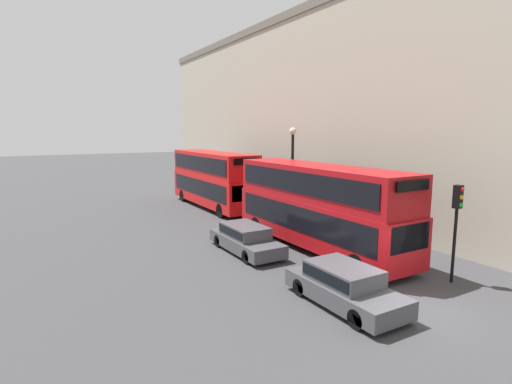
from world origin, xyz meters
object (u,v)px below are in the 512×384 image
Objects in this scene: bus_leading at (318,203)px; car_hatchback at (246,238)px; car_dark_sedan at (344,284)px; bus_second_in_queue at (213,177)px; traffic_light at (457,213)px.

bus_leading is 3.99m from car_hatchback.
car_hatchback is at bearing 90.00° from car_dark_sedan.
car_dark_sedan is (-3.40, -18.39, -1.63)m from bus_second_in_queue.
car_hatchback is (-0.00, 7.00, -0.02)m from car_dark_sedan.
bus_second_in_queue is (0.00, 12.69, 0.03)m from bus_leading.
car_hatchback is at bearing 158.98° from bus_leading.
bus_leading is 2.37× the size of car_hatchback.
bus_second_in_queue is at bearing 90.00° from bus_leading.
car_dark_sedan is at bearing -90.00° from car_hatchback.
car_hatchback is (-3.40, -11.39, -1.65)m from bus_second_in_queue.
traffic_light is (1.72, -18.98, 0.42)m from bus_second_in_queue.
traffic_light is (5.12, -7.59, 2.07)m from car_hatchback.
car_dark_sedan is 5.55m from traffic_light.
bus_leading is at bearing -90.00° from bus_second_in_queue.
traffic_light is at bearing -56.00° from car_hatchback.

